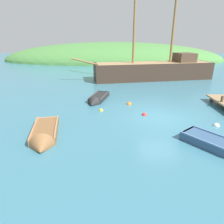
{
  "coord_description": "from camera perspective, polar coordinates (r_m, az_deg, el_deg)",
  "views": [
    {
      "loc": [
        -2.9,
        -11.85,
        4.91
      ],
      "look_at": [
        -3.14,
        0.04,
        0.38
      ],
      "focal_mm": 31.0,
      "sensor_mm": 36.0,
      "label": 1
    }
  ],
  "objects": [
    {
      "name": "shore_hill",
      "position": [
        47.96,
        0.35,
        14.98
      ],
      "size": [
        51.57,
        21.67,
        8.36
      ],
      "primitive_type": "ellipsoid",
      "color": "#477F3D",
      "rests_on": "ground"
    },
    {
      "name": "sailing_ship",
      "position": [
        25.8,
        12.22,
        11.3
      ],
      "size": [
        17.53,
        6.36,
        13.58
      ],
      "rotation": [
        0.0,
        0.0,
        3.35
      ],
      "color": "#38281E",
      "rests_on": "ground"
    },
    {
      "name": "rowboat_outer_left",
      "position": [
        10.56,
        29.05,
        -8.86
      ],
      "size": [
        2.91,
        3.12,
        1.18
      ],
      "rotation": [
        0.0,
        0.0,
        5.41
      ],
      "color": "#335175",
      "rests_on": "ground"
    },
    {
      "name": "buoy_yellow",
      "position": [
        14.08,
        -3.25,
        0.42
      ],
      "size": [
        0.3,
        0.3,
        0.3
      ],
      "primitive_type": "sphere",
      "color": "yellow",
      "rests_on": "ground"
    },
    {
      "name": "buoy_orange",
      "position": [
        15.48,
        5.03,
        2.28
      ],
      "size": [
        0.38,
        0.38,
        0.38
      ],
      "primitive_type": "sphere",
      "color": "orange",
      "rests_on": "ground"
    },
    {
      "name": "rowboat_near_dock",
      "position": [
        10.8,
        -19.35,
        -6.75
      ],
      "size": [
        2.03,
        3.92,
        1.2
      ],
      "rotation": [
        0.0,
        0.0,
        4.94
      ],
      "color": "brown",
      "rests_on": "ground"
    },
    {
      "name": "ground_plane",
      "position": [
        13.15,
        13.83,
        -1.7
      ],
      "size": [
        120.0,
        120.0,
        0.0
      ],
      "primitive_type": "plane",
      "color": "teal"
    },
    {
      "name": "rowboat_portside",
      "position": [
        16.28,
        -4.32,
        3.71
      ],
      "size": [
        1.8,
        3.6,
        1.02
      ],
      "rotation": [
        0.0,
        0.0,
        4.49
      ],
      "color": "black",
      "rests_on": "ground"
    },
    {
      "name": "buoy_white",
      "position": [
        13.22,
        28.41,
        -3.6
      ],
      "size": [
        0.36,
        0.36,
        0.36
      ],
      "primitive_type": "sphere",
      "color": "white",
      "rests_on": "ground"
    },
    {
      "name": "buoy_red",
      "position": [
        13.42,
        9.5,
        -0.9
      ],
      "size": [
        0.34,
        0.34,
        0.34
      ],
      "primitive_type": "sphere",
      "color": "red",
      "rests_on": "ground"
    }
  ]
}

